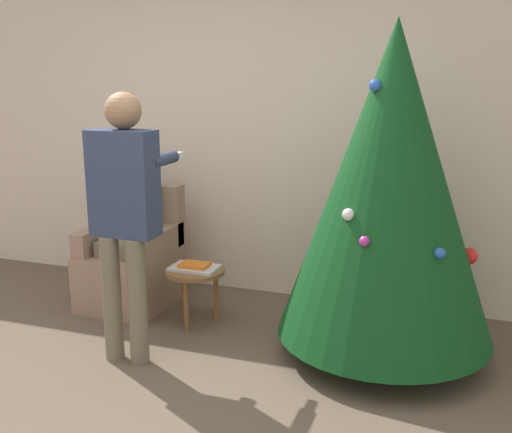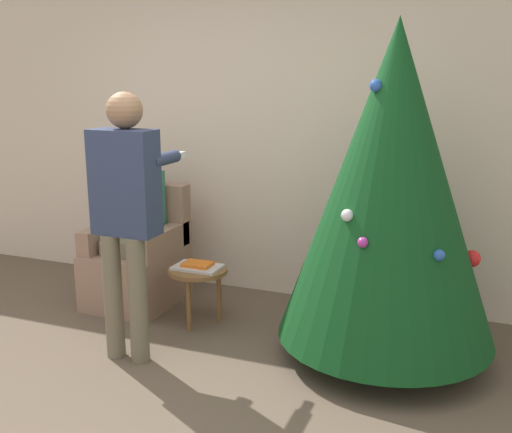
{
  "view_description": "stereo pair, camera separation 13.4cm",
  "coord_description": "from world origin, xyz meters",
  "px_view_note": "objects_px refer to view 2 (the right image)",
  "views": [
    {
      "loc": [
        1.77,
        -2.37,
        1.82
      ],
      "look_at": [
        0.58,
        1.03,
        0.95
      ],
      "focal_mm": 42.0,
      "sensor_mm": 36.0,
      "label": 1
    },
    {
      "loc": [
        1.89,
        -2.32,
        1.82
      ],
      "look_at": [
        0.58,
        1.03,
        0.95
      ],
      "focal_mm": 42.0,
      "sensor_mm": 36.0,
      "label": 2
    }
  ],
  "objects_px": {
    "armchair": "(139,262)",
    "person_standing": "(126,203)",
    "person_seated": "(135,219)",
    "side_stool": "(198,276)",
    "christmas_tree": "(391,185)"
  },
  "relations": [
    {
      "from": "person_seated",
      "to": "person_standing",
      "type": "xyz_separation_m",
      "value": [
        0.48,
        -0.83,
        0.33
      ]
    },
    {
      "from": "person_seated",
      "to": "person_standing",
      "type": "height_order",
      "value": "person_standing"
    },
    {
      "from": "person_seated",
      "to": "side_stool",
      "type": "distance_m",
      "value": 0.76
    },
    {
      "from": "christmas_tree",
      "to": "person_seated",
      "type": "xyz_separation_m",
      "value": [
        -2.02,
        0.24,
        -0.45
      ]
    },
    {
      "from": "person_seated",
      "to": "person_standing",
      "type": "bearing_deg",
      "value": -59.98
    },
    {
      "from": "armchair",
      "to": "side_stool",
      "type": "bearing_deg",
      "value": -19.41
    },
    {
      "from": "armchair",
      "to": "person_standing",
      "type": "height_order",
      "value": "person_standing"
    },
    {
      "from": "person_seated",
      "to": "side_stool",
      "type": "relative_size",
      "value": 2.88
    },
    {
      "from": "person_seated",
      "to": "side_stool",
      "type": "height_order",
      "value": "person_seated"
    },
    {
      "from": "armchair",
      "to": "person_standing",
      "type": "relative_size",
      "value": 0.55
    },
    {
      "from": "christmas_tree",
      "to": "side_stool",
      "type": "relative_size",
      "value": 4.89
    },
    {
      "from": "christmas_tree",
      "to": "person_seated",
      "type": "distance_m",
      "value": 2.08
    },
    {
      "from": "armchair",
      "to": "person_seated",
      "type": "relative_size",
      "value": 0.74
    },
    {
      "from": "christmas_tree",
      "to": "person_standing",
      "type": "height_order",
      "value": "christmas_tree"
    },
    {
      "from": "christmas_tree",
      "to": "side_stool",
      "type": "height_order",
      "value": "christmas_tree"
    }
  ]
}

